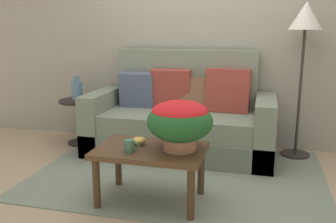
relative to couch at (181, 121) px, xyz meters
The scene contains 11 objects.
ground_plane 0.89m from the couch, 81.09° to the right, with size 14.00×14.00×0.00m, color tan.
wall_back 1.14m from the couch, 74.81° to the left, with size 6.40×0.12×2.79m, color gray.
area_rug 0.74m from the couch, 78.74° to the right, with size 2.71×1.93×0.01m, color gray.
couch is the anchor object (origin of this frame).
coffee_table 1.26m from the couch, 88.61° to the right, with size 0.86×0.57×0.45m.
side_table 1.26m from the couch, behind, with size 0.44×0.44×0.54m.
floor_lamp 1.61m from the couch, ahead, with size 0.34×0.34×1.64m.
potted_plant 1.31m from the couch, 78.04° to the right, with size 0.51×0.51×0.39m.
coffee_mug 1.39m from the couch, 94.12° to the right, with size 0.13×0.08×0.09m.
snack_bowl 1.20m from the couch, 94.39° to the right, with size 0.12×0.12×0.06m.
table_vase 1.29m from the couch, behind, with size 0.13×0.13×0.29m.
Camera 1 is at (0.75, -3.16, 1.40)m, focal length 40.12 mm.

